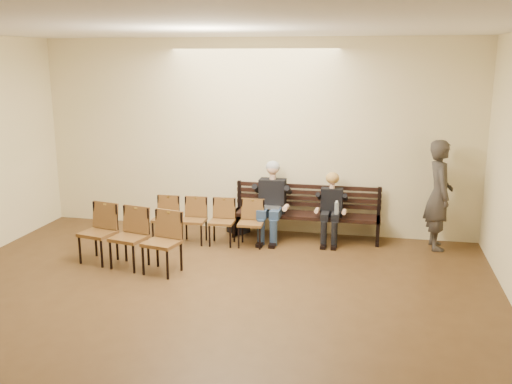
% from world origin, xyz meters
% --- Properties ---
extents(ground, '(10.00, 10.00, 0.00)m').
position_xyz_m(ground, '(0.00, 0.00, 0.00)').
color(ground, '#52361C').
rests_on(ground, ground).
extents(room_walls, '(8.02, 10.01, 3.51)m').
position_xyz_m(room_walls, '(0.00, 0.79, 2.54)').
color(room_walls, beige).
rests_on(room_walls, ground).
extents(bench, '(2.60, 0.90, 0.45)m').
position_xyz_m(bench, '(1.01, 4.65, 0.23)').
color(bench, black).
rests_on(bench, ground).
extents(seated_man, '(0.57, 0.79, 1.38)m').
position_xyz_m(seated_man, '(0.41, 4.53, 0.69)').
color(seated_man, black).
rests_on(seated_man, ground).
extents(seated_woman, '(0.46, 0.64, 1.08)m').
position_xyz_m(seated_woman, '(1.46, 4.53, 0.54)').
color(seated_woman, black).
rests_on(seated_woman, ground).
extents(laptop, '(0.38, 0.32, 0.25)m').
position_xyz_m(laptop, '(0.42, 4.40, 0.57)').
color(laptop, silver).
rests_on(laptop, bench).
extents(water_bottle, '(0.08, 0.08, 0.24)m').
position_xyz_m(water_bottle, '(1.57, 4.31, 0.57)').
color(water_bottle, silver).
rests_on(water_bottle, bench).
extents(bag, '(0.44, 0.38, 0.27)m').
position_xyz_m(bag, '(-0.25, 4.75, 0.13)').
color(bag, black).
rests_on(bag, ground).
extents(passerby, '(0.60, 0.83, 2.12)m').
position_xyz_m(passerby, '(3.24, 4.59, 1.06)').
color(passerby, '#37322D').
rests_on(passerby, ground).
extents(chair_row_front, '(1.95, 0.50, 0.79)m').
position_xyz_m(chair_row_front, '(-0.60, 4.00, 0.40)').
color(chair_row_front, brown).
rests_on(chair_row_front, ground).
extents(chair_row_back, '(1.74, 0.84, 0.93)m').
position_xyz_m(chair_row_back, '(-1.45, 2.65, 0.46)').
color(chair_row_back, brown).
rests_on(chair_row_back, ground).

